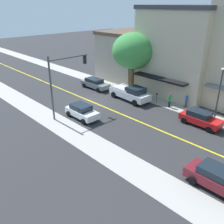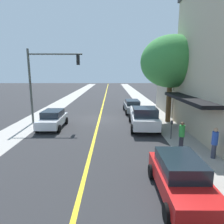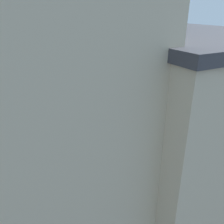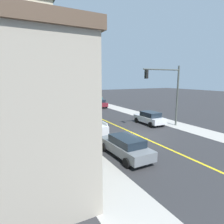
# 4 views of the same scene
# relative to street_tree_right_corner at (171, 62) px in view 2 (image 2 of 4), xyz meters

# --- Properties ---
(ground_plane) EXTENTS (140.00, 140.00, 0.00)m
(ground_plane) POSITION_rel_street_tree_right_corner_xyz_m (6.82, -0.97, -5.71)
(ground_plane) COLOR #2D2D30
(sidewalk_left) EXTENTS (2.79, 126.00, 0.01)m
(sidewalk_left) POSITION_rel_street_tree_right_corner_xyz_m (0.26, -0.97, -5.70)
(sidewalk_left) COLOR #ADA8A0
(sidewalk_left) RESTS_ON ground
(sidewalk_right) EXTENTS (2.79, 126.00, 0.01)m
(sidewalk_right) POSITION_rel_street_tree_right_corner_xyz_m (13.37, -0.97, -5.70)
(sidewalk_right) COLOR #ADA8A0
(sidewalk_right) RESTS_ON ground
(road_centerline_stripe) EXTENTS (0.20, 126.00, 0.00)m
(road_centerline_stripe) POSITION_rel_street_tree_right_corner_xyz_m (6.82, -0.97, -5.71)
(road_centerline_stripe) COLOR yellow
(road_centerline_stripe) RESTS_ON ground
(corner_shop_building) EXTENTS (11.13, 7.84, 7.57)m
(corner_shop_building) POSITION_rel_street_tree_right_corner_xyz_m (-6.25, -5.36, -1.91)
(corner_shop_building) COLOR #A39989
(corner_shop_building) RESTS_ON ground
(street_tree_right_corner) EXTENTS (5.66, 5.66, 8.14)m
(street_tree_right_corner) POSITION_rel_street_tree_right_corner_xyz_m (0.00, 0.00, 0.00)
(street_tree_right_corner) COLOR brown
(street_tree_right_corner) RESTS_ON ground
(fire_hydrant) EXTENTS (0.44, 0.24, 0.76)m
(fire_hydrant) POSITION_rel_street_tree_right_corner_xyz_m (1.18, -0.93, -5.33)
(fire_hydrant) COLOR yellow
(fire_hydrant) RESTS_ON ground
(parking_meter) EXTENTS (0.12, 0.18, 1.37)m
(parking_meter) POSITION_rel_street_tree_right_corner_xyz_m (1.23, 5.29, -4.81)
(parking_meter) COLOR #4C4C51
(parking_meter) RESTS_ON ground
(traffic_light_mast) EXTENTS (5.01, 0.32, 6.85)m
(traffic_light_mast) POSITION_rel_street_tree_right_corner_xyz_m (11.63, 0.47, -1.16)
(traffic_light_mast) COLOR #474C47
(traffic_light_mast) RESTS_ON ground
(red_sedan_left_curb) EXTENTS (1.96, 4.20, 1.55)m
(red_sedan_left_curb) POSITION_rel_street_tree_right_corner_xyz_m (2.90, 12.10, -4.91)
(red_sedan_left_curb) COLOR red
(red_sedan_left_curb) RESTS_ON ground
(grey_sedan_left_curb) EXTENTS (2.07, 4.78, 1.48)m
(grey_sedan_left_curb) POSITION_rel_street_tree_right_corner_xyz_m (3.02, -4.58, -4.93)
(grey_sedan_left_curb) COLOR slate
(grey_sedan_left_curb) RESTS_ON ground
(white_sedan_right_curb) EXTENTS (1.98, 4.12, 1.53)m
(white_sedan_right_curb) POSITION_rel_street_tree_right_corner_xyz_m (10.66, 2.29, -4.91)
(white_sedan_right_curb) COLOR silver
(white_sedan_right_curb) RESTS_ON ground
(white_pickup_truck) EXTENTS (2.57, 5.88, 1.93)m
(white_pickup_truck) POSITION_rel_street_tree_right_corner_xyz_m (2.78, 2.31, -4.75)
(white_pickup_truck) COLOR silver
(white_pickup_truck) RESTS_ON ground
(pedestrian_blue_shirt) EXTENTS (0.33, 0.33, 1.77)m
(pedestrian_blue_shirt) POSITION_rel_street_tree_right_corner_xyz_m (-0.18, 8.61, -4.76)
(pedestrian_blue_shirt) COLOR #33384C
(pedestrian_blue_shirt) RESTS_ON ground
(pedestrian_green_shirt) EXTENTS (0.36, 0.36, 1.74)m
(pedestrian_green_shirt) POSITION_rel_street_tree_right_corner_xyz_m (1.14, 7.13, -4.79)
(pedestrian_green_shirt) COLOR black
(pedestrian_green_shirt) RESTS_ON ground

